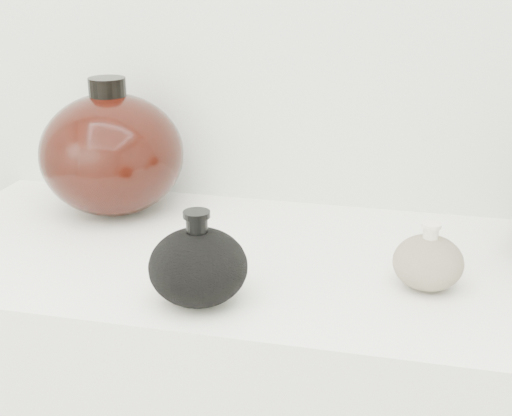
# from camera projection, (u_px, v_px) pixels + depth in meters

# --- Properties ---
(room) EXTENTS (3.04, 2.42, 2.64)m
(room) POSITION_uv_depth(u_px,v_px,m) (17.00, 65.00, 0.34)
(room) COLOR slate
(room) RESTS_ON ground
(black_gourd_vase) EXTENTS (0.15, 0.15, 0.13)m
(black_gourd_vase) POSITION_uv_depth(u_px,v_px,m) (198.00, 266.00, 0.94)
(black_gourd_vase) COLOR black
(black_gourd_vase) RESTS_ON display_counter
(cream_gourd_vase) EXTENTS (0.11, 0.11, 0.10)m
(cream_gourd_vase) POSITION_uv_depth(u_px,v_px,m) (428.00, 262.00, 0.99)
(cream_gourd_vase) COLOR #C1B199
(cream_gourd_vase) RESTS_ON display_counter
(left_round_pot) EXTENTS (0.33, 0.33, 0.24)m
(left_round_pot) POSITION_uv_depth(u_px,v_px,m) (112.00, 154.00, 1.25)
(left_round_pot) COLOR black
(left_round_pot) RESTS_ON display_counter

